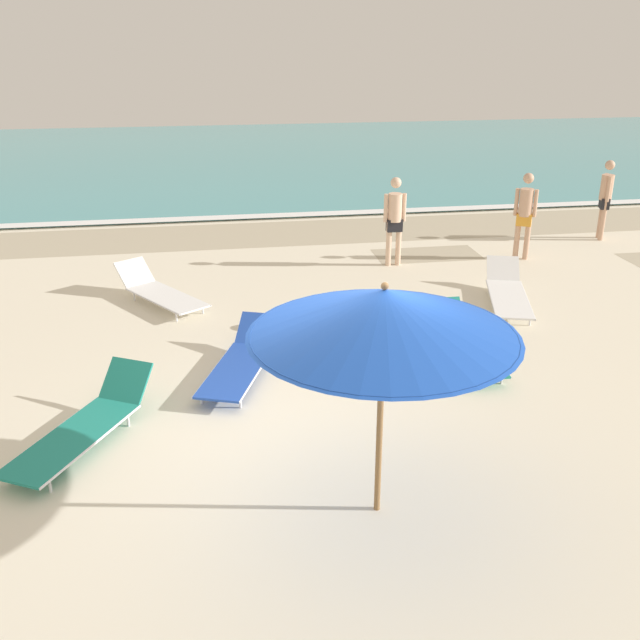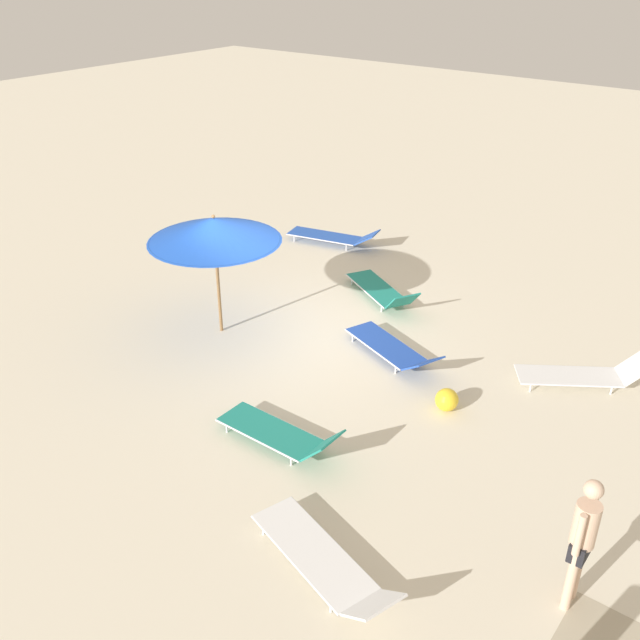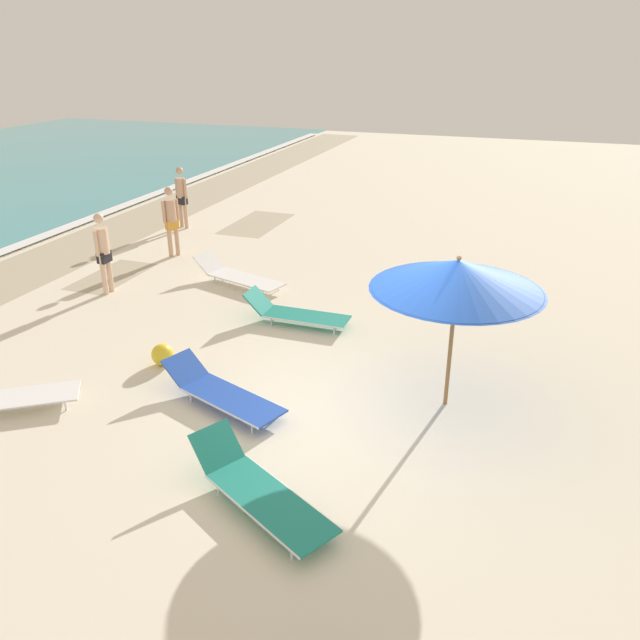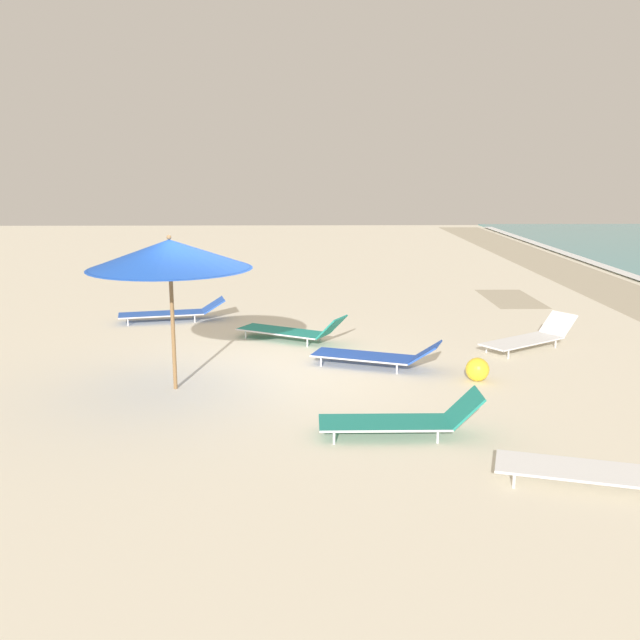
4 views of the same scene
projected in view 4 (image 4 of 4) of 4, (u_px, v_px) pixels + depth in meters
name	position (u px, v px, depth m)	size (l,w,h in m)	color
ground_plane	(253.00, 382.00, 11.55)	(60.00, 60.00, 0.16)	beige
beach_umbrella	(170.00, 255.00, 10.50)	(2.44, 2.44, 2.36)	olive
sun_lounger_under_umbrella	(530.00, 337.00, 13.28)	(1.68, 2.08, 0.56)	white
sun_lounger_beside_umbrella	(376.00, 355.00, 12.05)	(1.32, 2.23, 0.50)	blue
sun_lounger_near_water_left	(292.00, 330.00, 13.84)	(1.58, 2.20, 0.58)	#1E8475
sun_lounger_near_water_right	(172.00, 312.00, 15.64)	(1.10, 2.37, 0.47)	blue
sun_lounger_mid_beach_solo	(609.00, 470.00, 7.50)	(1.25, 2.38, 0.52)	white
sun_lounger_mid_beach_pair_a	(402.00, 419.00, 8.98)	(0.63, 2.04, 0.58)	#1E8475
beach_ball	(477.00, 369.00, 11.28)	(0.38, 0.38, 0.38)	yellow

